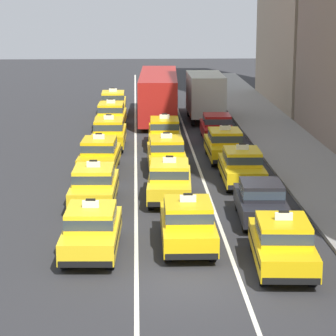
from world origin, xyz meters
The scene contains 22 objects.
ground_plane centered at (0.00, 0.00, 0.00)m, with size 160.00×160.00×0.00m, color #2B2B2D.
lane_stripe_left_center centered at (-1.60, 20.00, 0.00)m, with size 0.14×80.00×0.01m, color silver.
lane_stripe_center_right centered at (1.60, 20.00, 0.00)m, with size 0.14×80.00×0.01m, color silver.
sidewalk_curb centered at (7.20, 15.00, 0.07)m, with size 4.00×90.00×0.15m, color gray.
taxi_left_nearest centered at (-3.11, 2.92, 0.88)m, with size 1.98×4.62×1.96m.
taxi_left_second centered at (-3.33, 8.95, 0.88)m, with size 1.96×4.62×1.96m.
taxi_left_third centered at (-3.39, 15.08, 0.88)m, with size 2.05×4.65×1.96m.
taxi_left_fourth centered at (-3.10, 20.94, 0.88)m, with size 1.92×4.60×1.96m.
taxi_left_fifth centered at (-3.18, 27.33, 0.88)m, with size 1.95×4.61×1.96m.
taxi_left_sixth centered at (-3.21, 33.18, 0.88)m, with size 1.84×4.57×1.96m.
taxi_center_nearest centered at (0.20, 3.49, 0.88)m, with size 1.86×4.58×1.96m.
taxi_center_second centered at (-0.16, 9.65, 0.88)m, with size 2.06×4.65×1.96m.
taxi_center_third centered at (-0.07, 15.15, 0.88)m, with size 1.85×4.57×1.96m.
taxi_center_fourth centered at (0.07, 21.08, 0.88)m, with size 1.91×4.60×1.96m.
bus_center_fifth centered at (0.02, 30.64, 1.82)m, with size 2.95×11.29×3.22m.
sedan_center_sixth centered at (0.11, 39.68, 0.85)m, with size 1.80×4.32×1.58m.
taxi_right_nearest centered at (3.09, 1.24, 0.88)m, with size 2.08×4.66×1.96m.
sedan_right_second centered at (3.25, 6.42, 0.85)m, with size 1.94×4.37×1.58m.
taxi_right_third centered at (3.30, 12.21, 0.88)m, with size 1.90×4.59×1.96m.
taxi_right_fourth centered at (3.10, 17.31, 0.88)m, with size 1.83×4.56×1.96m.
sedan_right_fifth centered at (3.28, 22.88, 0.85)m, with size 1.83×4.33×1.58m.
box_truck_right_sixth centered at (3.20, 30.37, 1.78)m, with size 2.31×6.96×3.27m.
Camera 1 is at (-1.57, -21.70, 8.71)m, focal length 81.04 mm.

